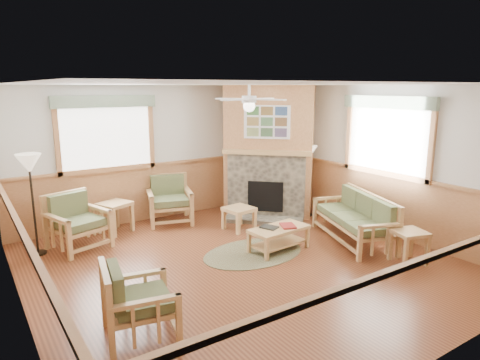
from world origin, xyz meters
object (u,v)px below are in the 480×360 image
floor_lamp_right (308,181)px  coffee_table (279,239)px  armchair_back_left (78,222)px  armchair_back_right (170,200)px  armchair_left (140,300)px  end_table_chairs (115,217)px  sofa (353,218)px  footstool (239,218)px  floor_lamp_left (33,205)px  end_table_sofa (408,247)px

floor_lamp_right → coffee_table: bearing=-144.9°
armchair_back_left → floor_lamp_right: size_ratio=0.62×
armchair_back_right → floor_lamp_right: 2.87m
armchair_left → end_table_chairs: bearing=-2.9°
armchair_back_left → armchair_back_right: 1.92m
sofa → end_table_chairs: bearing=-109.2°
footstool → floor_lamp_right: 1.78m
sofa → floor_lamp_left: bearing=-96.6°
end_table_sofa → armchair_back_left: bearing=139.8°
end_table_chairs → floor_lamp_left: floor_lamp_left is taller
footstool → end_table_sofa: bearing=-64.8°
armchair_left → coffee_table: armchair_left is taller
armchair_left → floor_lamp_right: 5.13m
armchair_back_left → coffee_table: 3.36m
armchair_back_right → footstool: size_ratio=1.86×
armchair_left → floor_lamp_right: floor_lamp_right is taller
sofa → floor_lamp_right: (0.37, 1.58, 0.33)m
armchair_back_left → end_table_chairs: (0.77, 0.45, -0.17)m
armchair_back_left → coffee_table: armchair_back_left is taller
sofa → end_table_chairs: (-3.34, 2.75, -0.13)m
armchair_left → coffee_table: (2.81, 1.11, -0.22)m
sofa → end_table_sofa: 1.15m
armchair_back_right → end_table_chairs: (-1.10, 0.00, -0.18)m
coffee_table → floor_lamp_right: 2.20m
coffee_table → end_table_sofa: 2.02m
sofa → footstool: 2.10m
end_table_sofa → floor_lamp_right: size_ratio=0.35×
sofa → floor_lamp_left: (-4.73, 2.40, 0.41)m
coffee_table → sofa: bearing=-19.9°
armchair_back_right → end_table_chairs: bearing=-163.0°
footstool → coffee_table: bearing=-92.1°
armchair_back_left → end_table_chairs: armchair_back_left is taller
sofa → coffee_table: sofa is taller
coffee_table → floor_lamp_right: bearing=29.9°
footstool → armchair_back_left: bearing=166.1°
footstool → floor_lamp_left: floor_lamp_left is taller
coffee_table → footstool: size_ratio=2.00×
armchair_back_left → end_table_sofa: 5.34m
floor_lamp_left → armchair_left: bearing=-80.1°
sofa → floor_lamp_left: size_ratio=1.10×
end_table_sofa → floor_lamp_left: bearing=143.0°
armchair_back_right → armchair_left: bearing=-102.1°
sofa → armchair_left: bearing=-59.4°
sofa → armchair_back_right: bearing=-120.5°
floor_lamp_right → armchair_back_left: bearing=170.9°
armchair_back_right → coffee_table: 2.56m
armchair_back_right → end_table_chairs: 1.11m
sofa → footstool: sofa is taller
armchair_back_right → coffee_table: size_ratio=0.93×
armchair_back_left → coffee_table: bearing=-52.5°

